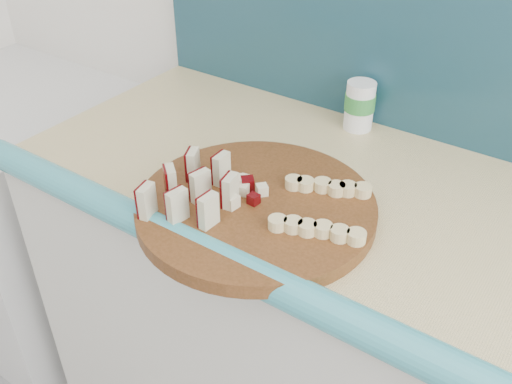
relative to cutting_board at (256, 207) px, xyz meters
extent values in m
cube|color=white|center=(-1.02, 0.16, -0.52)|extent=(0.70, 0.70, 0.80)
cylinder|color=#42260E|center=(0.00, 0.00, 0.00)|extent=(0.55, 0.55, 0.03)
cube|color=beige|center=(-0.13, -0.14, 0.04)|extent=(0.03, 0.04, 0.06)
cube|color=#460507|center=(-0.14, -0.14, 0.04)|extent=(0.02, 0.04, 0.06)
cube|color=beige|center=(-0.13, -0.07, 0.04)|extent=(0.03, 0.04, 0.06)
cube|color=#460507|center=(-0.14, -0.07, 0.04)|extent=(0.02, 0.04, 0.06)
cube|color=beige|center=(-0.14, 0.00, 0.04)|extent=(0.03, 0.04, 0.06)
cube|color=#460507|center=(-0.15, -0.01, 0.04)|extent=(0.02, 0.04, 0.06)
cube|color=beige|center=(-0.08, -0.12, 0.04)|extent=(0.03, 0.04, 0.06)
cube|color=#460507|center=(-0.09, -0.12, 0.04)|extent=(0.02, 0.04, 0.06)
cube|color=beige|center=(-0.08, -0.05, 0.04)|extent=(0.03, 0.04, 0.06)
cube|color=#460507|center=(-0.09, -0.06, 0.04)|extent=(0.02, 0.04, 0.06)
cube|color=beige|center=(-0.09, 0.01, 0.04)|extent=(0.03, 0.04, 0.06)
cube|color=#460507|center=(-0.10, 0.01, 0.04)|extent=(0.02, 0.04, 0.06)
cube|color=beige|center=(-0.03, -0.10, 0.04)|extent=(0.03, 0.04, 0.06)
cube|color=#460507|center=(-0.03, -0.10, 0.04)|extent=(0.02, 0.04, 0.06)
cube|color=beige|center=(-0.03, -0.03, 0.04)|extent=(0.03, 0.04, 0.06)
cube|color=#460507|center=(-0.04, -0.04, 0.04)|extent=(0.02, 0.04, 0.06)
cube|color=#F5EAC4|center=(-0.02, -0.01, 0.02)|extent=(0.02, 0.02, 0.02)
cube|color=#F5EAC4|center=(-0.02, 0.01, 0.02)|extent=(0.02, 0.02, 0.02)
cube|color=#460507|center=(-0.03, 0.02, 0.02)|extent=(0.02, 0.02, 0.02)
cube|color=#F5EAC4|center=(-0.03, 0.00, 0.02)|extent=(0.02, 0.02, 0.02)
cube|color=#F5EAC4|center=(-0.04, -0.01, 0.02)|extent=(0.02, 0.02, 0.02)
cube|color=#F5EAC4|center=(-0.05, -0.03, 0.02)|extent=(0.02, 0.02, 0.02)
cube|color=#F5EAC4|center=(-0.03, -0.02, 0.02)|extent=(0.02, 0.02, 0.02)
cube|color=#F5EAC4|center=(-0.01, -0.03, 0.02)|extent=(0.02, 0.02, 0.02)
cube|color=#460507|center=(0.00, -0.02, 0.02)|extent=(0.02, 0.02, 0.02)
cylinder|color=beige|center=(0.07, -0.04, 0.02)|extent=(0.03, 0.03, 0.02)
cylinder|color=beige|center=(0.10, -0.03, 0.02)|extent=(0.03, 0.03, 0.02)
cylinder|color=beige|center=(0.12, -0.02, 0.02)|extent=(0.03, 0.03, 0.02)
cylinder|color=beige|center=(0.15, -0.02, 0.02)|extent=(0.03, 0.03, 0.02)
cylinder|color=beige|center=(0.17, -0.01, 0.02)|extent=(0.03, 0.03, 0.02)
cylinder|color=beige|center=(0.19, 0.00, 0.02)|extent=(0.03, 0.03, 0.02)
cylinder|color=beige|center=(0.03, 0.08, 0.02)|extent=(0.03, 0.03, 0.02)
cylinder|color=beige|center=(0.05, 0.09, 0.02)|extent=(0.03, 0.03, 0.02)
cylinder|color=beige|center=(0.08, 0.10, 0.02)|extent=(0.03, 0.03, 0.02)
cylinder|color=beige|center=(0.10, 0.11, 0.02)|extent=(0.03, 0.03, 0.02)
cylinder|color=beige|center=(0.13, 0.11, 0.02)|extent=(0.03, 0.03, 0.02)
cylinder|color=beige|center=(0.15, 0.12, 0.02)|extent=(0.03, 0.03, 0.02)
cylinder|color=white|center=(0.01, 0.40, 0.04)|extent=(0.06, 0.06, 0.11)
cylinder|color=#338E3E|center=(0.01, 0.40, 0.05)|extent=(0.07, 0.07, 0.04)
camera|label=1|loc=(0.47, -0.68, 0.61)|focal=40.00mm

